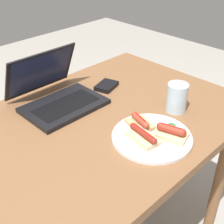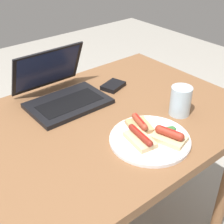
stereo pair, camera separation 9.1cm
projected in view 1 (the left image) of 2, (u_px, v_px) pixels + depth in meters
name	position (u px, v px, depth m)	size (l,w,h in m)	color
desk	(86.00, 147.00, 1.16)	(1.28, 0.78, 0.76)	brown
laptop	(57.00, 96.00, 1.24)	(0.31, 0.29, 0.20)	black
plate	(152.00, 137.00, 1.05)	(0.27, 0.27, 0.02)	silver
sausage_toast_left	(171.00, 132.00, 1.04)	(0.10, 0.13, 0.05)	#D6B784
sausage_toast_middle	(143.00, 136.00, 1.02)	(0.08, 0.12, 0.04)	#D6B784
sausage_toast_right	(140.00, 123.00, 1.09)	(0.10, 0.11, 0.04)	tan
salad_pile	(166.00, 126.00, 1.10)	(0.07, 0.04, 0.01)	#2D662D
drinking_glass	(177.00, 98.00, 1.19)	(0.08, 0.08, 0.11)	silver
external_drive	(107.00, 86.00, 1.37)	(0.12, 0.10, 0.02)	black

